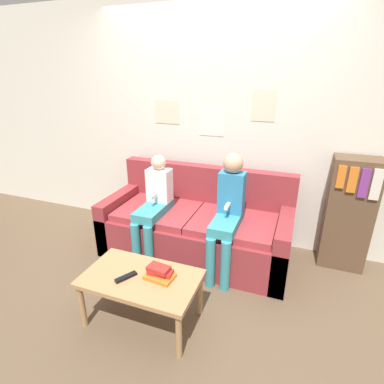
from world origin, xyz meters
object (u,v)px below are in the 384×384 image
Objects in this scene: couch at (197,228)px; coffee_table at (141,282)px; tv_remote at (126,277)px; person_left at (154,204)px; bookshelf at (348,214)px; person_right at (228,209)px.

coffee_table is (-0.07, -1.07, 0.07)m from couch.
tv_remote is at bearing -98.04° from couch.
coffee_table is 0.95m from person_left.
person_left is 1.91m from bookshelf.
bookshelf is (1.61, 1.44, 0.14)m from tv_remote.
couch is 0.54m from person_left.
couch is 1.51m from bookshelf.
person_left is 0.77m from person_right.
person_right reaches higher than bookshelf.
person_left is at bearing 110.55° from coffee_table.
couch is 1.07m from coffee_table.
person_left is 0.96m from tv_remote.
bookshelf is at bearing 12.39° from couch.
person_left reaches higher than tv_remote.
couch is at bearing 152.89° from person_right.
bookshelf is at bearing 42.40° from coffee_table.
person_right is at bearing 63.15° from coffee_table.
coffee_table is 0.78× the size of bookshelf.
tv_remote is (0.23, -0.91, -0.18)m from person_left.
person_left is at bearing -151.49° from couch.
tv_remote is (-0.54, -0.93, -0.24)m from person_right.
person_right is at bearing 1.30° from person_left.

